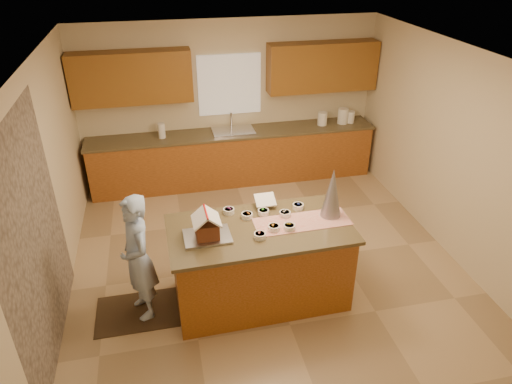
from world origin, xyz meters
The scene contains 28 objects.
floor centered at (0.00, 0.00, 0.00)m, with size 5.50×5.50×0.00m, color tan.
ceiling centered at (0.00, 0.00, 2.70)m, with size 5.50×5.50×0.00m, color silver.
wall_back centered at (0.00, 2.75, 1.35)m, with size 5.50×5.50×0.00m, color beige.
wall_front centered at (0.00, -2.75, 1.35)m, with size 5.50×5.50×0.00m, color beige.
wall_left centered at (-2.50, 0.00, 1.35)m, with size 5.50×5.50×0.00m, color beige.
wall_right centered at (2.50, 0.00, 1.35)m, with size 5.50×5.50×0.00m, color beige.
stone_accent centered at (-2.48, -0.80, 1.25)m, with size 2.50×2.50×0.00m, color gray.
window_curtain centered at (0.00, 2.72, 1.65)m, with size 1.05×0.03×1.00m, color white.
back_counter_base centered at (0.00, 2.45, 0.44)m, with size 4.80×0.60×0.88m, color #A25921.
back_counter_top centered at (0.00, 2.45, 0.90)m, with size 4.85×0.63×0.04m, color brown.
upper_cabinet_left centered at (-1.55, 2.57, 1.90)m, with size 1.85×0.35×0.80m, color olive.
upper_cabinet_right centered at (1.55, 2.57, 1.90)m, with size 1.85×0.35×0.80m, color olive.
sink centered at (0.00, 2.45, 0.89)m, with size 0.70×0.45×0.12m, color silver.
faucet centered at (0.00, 2.63, 1.06)m, with size 0.03×0.03×0.28m, color silver.
island_base centered at (-0.23, -0.60, 0.48)m, with size 1.96×0.98×0.96m, color #A25921.
island_top centered at (-0.23, -0.60, 0.98)m, with size 2.04×1.07×0.04m, color brown.
table_runner centered at (0.26, -0.59, 1.00)m, with size 1.09×0.39×0.01m, color #AF1F0C.
baking_tray centered at (-0.82, -0.67, 1.01)m, with size 0.50×0.37×0.03m, color silver.
cookbook centered at (-0.07, -0.18, 1.10)m, with size 0.24×0.02×0.20m, color white.
tinsel_tree centered at (0.62, -0.53, 1.30)m, with size 0.24×0.24×0.60m, color #B7B8C4.
rug centered at (-1.63, -0.56, 0.01)m, with size 1.02×0.67×0.01m, color black.
boy centered at (-1.58, -0.56, 0.77)m, with size 0.55×0.36×1.51m, color #A9C5F0.
canister_a centered at (1.57, 2.45, 1.03)m, with size 0.17×0.17×0.23m, color white.
canister_b centered at (1.95, 2.45, 1.05)m, with size 0.19×0.19×0.27m, color white.
canister_c centered at (2.09, 2.45, 1.02)m, with size 0.14×0.14×0.21m, color white.
paper_towel centered at (-1.18, 2.45, 1.04)m, with size 0.11×0.11×0.25m, color white.
gingerbread_house centered at (-0.82, -0.67, 1.14)m, with size 0.30×0.31×0.31m.
candy_bowls centered at (-0.11, -0.48, 1.03)m, with size 0.95×0.70×0.06m.
Camera 1 is at (-1.20, -4.83, 3.88)m, focal length 32.85 mm.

